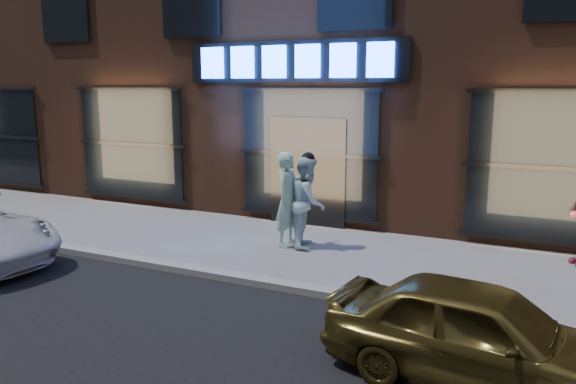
# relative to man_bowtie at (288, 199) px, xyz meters

# --- Properties ---
(ground) EXTENTS (90.00, 90.00, 0.00)m
(ground) POSITION_rel_man_bowtie_xyz_m (-0.33, -2.22, -0.92)
(ground) COLOR slate
(ground) RESTS_ON ground
(curb) EXTENTS (60.00, 0.25, 0.12)m
(curb) POSITION_rel_man_bowtie_xyz_m (-0.33, -2.22, -0.86)
(curb) COLOR gray
(curb) RESTS_ON ground
(storefront_building) EXTENTS (30.20, 8.28, 10.30)m
(storefront_building) POSITION_rel_man_bowtie_xyz_m (-0.33, 5.77, 4.23)
(storefront_building) COLOR #54301E
(storefront_building) RESTS_ON ground
(man_bowtie) EXTENTS (0.48, 0.70, 1.84)m
(man_bowtie) POSITION_rel_man_bowtie_xyz_m (0.00, 0.00, 0.00)
(man_bowtie) COLOR #9DCEB6
(man_bowtie) RESTS_ON ground
(man_cap) EXTENTS (0.91, 1.03, 1.77)m
(man_cap) POSITION_rel_man_bowtie_xyz_m (0.36, 0.12, -0.04)
(man_cap) COLOR silver
(man_cap) RESTS_ON ground
(gold_sedan) EXTENTS (3.40, 1.68, 1.11)m
(gold_sedan) POSITION_rel_man_bowtie_xyz_m (4.05, -3.83, -0.37)
(gold_sedan) COLOR brown
(gold_sedan) RESTS_ON ground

